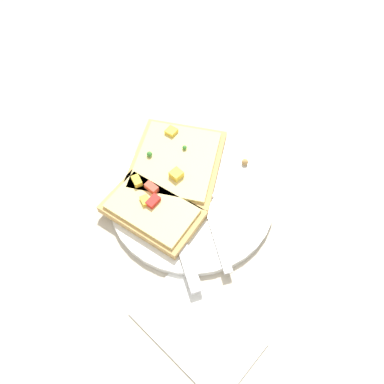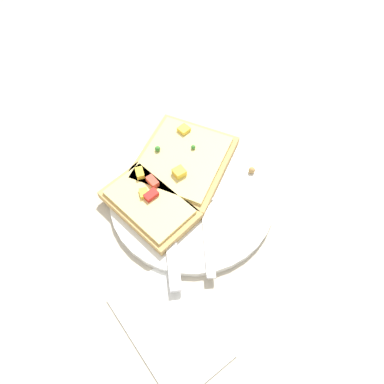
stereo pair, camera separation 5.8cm
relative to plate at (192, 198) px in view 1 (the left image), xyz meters
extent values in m
plane|color=#BCB29E|center=(0.00, 0.00, -0.01)|extent=(4.00, 4.00, 0.00)
cylinder|color=white|center=(0.00, 0.00, 0.00)|extent=(0.26, 0.26, 0.01)
cube|color=silver|center=(-0.07, 0.03, 0.01)|extent=(0.11, 0.08, 0.01)
cube|color=silver|center=(0.00, -0.02, 0.01)|extent=(0.06, 0.05, 0.01)
cube|color=silver|center=(0.02, -0.05, 0.01)|extent=(0.02, 0.02, 0.00)
cube|color=silver|center=(0.03, -0.05, 0.01)|extent=(0.02, 0.02, 0.00)
cube|color=silver|center=(0.03, -0.04, 0.01)|extent=(0.02, 0.02, 0.00)
cube|color=silver|center=(0.04, -0.03, 0.01)|extent=(0.02, 0.02, 0.00)
cube|color=silver|center=(-0.07, 0.09, 0.01)|extent=(0.08, 0.06, 0.01)
cube|color=silver|center=(0.03, 0.03, 0.01)|extent=(0.13, 0.09, 0.00)
cube|color=tan|center=(0.06, -0.02, 0.01)|extent=(0.20, 0.21, 0.01)
cube|color=#E5CC7A|center=(0.06, -0.02, 0.02)|extent=(0.18, 0.18, 0.01)
sphere|color=#388433|center=(0.09, 0.00, 0.03)|extent=(0.01, 0.01, 0.01)
cube|color=yellow|center=(0.03, 0.00, 0.03)|extent=(0.02, 0.02, 0.01)
cube|color=yellow|center=(0.10, -0.06, 0.03)|extent=(0.02, 0.02, 0.01)
sphere|color=#388433|center=(0.06, -0.05, 0.03)|extent=(0.01, 0.01, 0.01)
cube|color=tan|center=(0.02, 0.07, 0.01)|extent=(0.16, 0.11, 0.01)
cube|color=#E5CC7A|center=(0.02, 0.07, 0.02)|extent=(0.14, 0.09, 0.01)
cube|color=#D14733|center=(0.04, 0.04, 0.03)|extent=(0.02, 0.01, 0.01)
cube|color=yellow|center=(0.03, 0.06, 0.03)|extent=(0.02, 0.02, 0.01)
cube|color=red|center=(0.03, 0.06, 0.03)|extent=(0.02, 0.02, 0.01)
cube|color=yellow|center=(0.07, 0.05, 0.03)|extent=(0.02, 0.02, 0.01)
sphere|color=tan|center=(-0.02, -0.11, 0.01)|extent=(0.01, 0.01, 0.01)
sphere|color=tan|center=(0.00, 0.07, 0.01)|extent=(0.01, 0.01, 0.01)
sphere|color=#D58853|center=(0.11, -0.01, 0.01)|extent=(0.01, 0.01, 0.01)
sphere|color=tan|center=(0.02, -0.02, 0.01)|extent=(0.01, 0.01, 0.01)
cube|color=white|center=(-0.14, 0.14, 0.00)|extent=(0.16, 0.10, 0.01)
camera|label=1|loc=(-0.22, 0.23, 0.50)|focal=35.00mm
camera|label=2|loc=(-0.26, 0.19, 0.50)|focal=35.00mm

